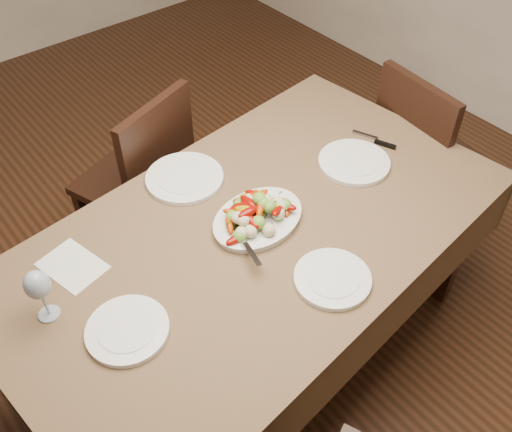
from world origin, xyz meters
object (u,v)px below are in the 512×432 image
Objects in this scene: plate_left at (127,330)px; plate_near at (332,279)px; serving_platter at (258,220)px; dining_table at (256,295)px; chair_far at (132,180)px; plate_far at (185,178)px; plate_right at (354,163)px; chair_right at (431,158)px; wine_glass at (41,294)px.

plate_left is 1.00× the size of plate_near.
dining_table is at bearing -140.88° from serving_platter.
dining_table is 7.44× the size of plate_near.
chair_far is 2.81× the size of serving_platter.
plate_near is (0.60, -0.24, 0.00)m from plate_left.
plate_far is (-0.05, 0.37, 0.39)m from dining_table.
chair_far is at bearing 95.54° from plate_near.
plate_far is (-0.56, 0.34, 0.00)m from plate_right.
chair_far is at bearing 94.87° from dining_table.
plate_left is at bearing 99.98° from chair_right.
dining_table is 0.69m from plate_left.
chair_far and chair_right have the same top height.
wine_glass is (-0.67, -0.25, 0.09)m from plate_far.
plate_left and plate_right have the same top height.
chair_far is 4.64× the size of wine_glass.
plate_right is (0.52, 0.03, 0.39)m from dining_table.
chair_right is at bearing 1.35° from serving_platter.
dining_table is at bearing -9.30° from wine_glass.
chair_right is 3.23× the size of plate_far.
serving_platter is 1.37× the size of plate_left.
chair_far is at bearing 127.08° from plate_right.
chair_far is (-0.07, 0.80, 0.10)m from dining_table.
plate_left is (-0.56, -0.09, 0.39)m from dining_table.
plate_left is at bearing -138.30° from plate_far.
chair_right is 3.84× the size of plate_near.
plate_right is at bearing -31.30° from plate_far.
plate_right is at bearing 97.05° from chair_right.
chair_far is at bearing 61.12° from plate_left.
wine_glass is at bearing 126.57° from plate_left.
wine_glass is at bearing 170.70° from dining_table.
chair_right reaches higher than plate_far.
plate_near is at bearing -87.11° from serving_platter.
plate_far is (0.02, -0.43, 0.29)m from chair_far.
chair_far is 1.18m from plate_near.
plate_far is at bearing 97.07° from plate_near.
chair_far is 1.40m from chair_right.
plate_left is at bearing -53.43° from wine_glass.
serving_platter is 0.75m from wine_glass.
plate_near is at bearing 76.93° from chair_far.
chair_far reaches higher than plate_right.
serving_platter is 0.59m from plate_left.
serving_platter is at bearing 92.89° from plate_near.
chair_right is 1.13m from serving_platter.
dining_table is 6.60× the size of plate_right.
wine_glass reaches higher than chair_right.
wine_glass reaches higher than plate_right.
wine_glass is at bearing 28.28° from chair_far.
serving_platter is at bearing 10.40° from plate_left.
serving_platter is (-1.09, -0.03, 0.30)m from chair_right.
plate_near is 0.88m from wine_glass.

